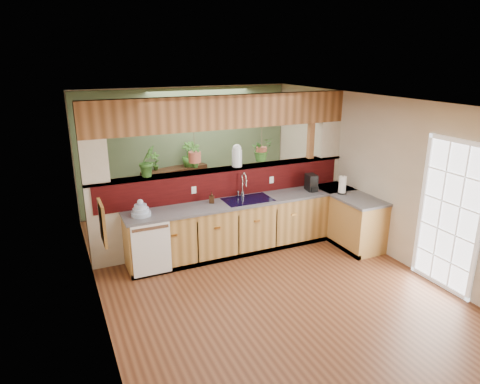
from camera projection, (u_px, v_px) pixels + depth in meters
name	position (u px, v px, depth m)	size (l,w,h in m)	color
ground	(260.00, 276.00, 6.50)	(4.60, 7.00, 0.01)	#582F1B
ceiling	(263.00, 103.00, 5.71)	(4.60, 7.00, 0.01)	brown
wall_back	(187.00, 149.00, 9.14)	(4.60, 0.02, 2.60)	beige
wall_left	(93.00, 220.00, 5.20)	(0.02, 7.00, 2.60)	beige
wall_right	(386.00, 177.00, 7.01)	(0.02, 7.00, 2.60)	beige
pass_through_partition	(227.00, 179.00, 7.32)	(4.60, 0.21, 2.60)	beige
pass_through_ledge	(225.00, 169.00, 7.25)	(4.60, 0.21, 0.04)	brown
header_beam	(224.00, 112.00, 6.96)	(4.60, 0.15, 0.55)	brown
sage_backwall	(187.00, 149.00, 9.12)	(4.55, 0.02, 2.55)	#526948
countertop	(281.00, 221.00, 7.45)	(4.14, 1.52, 0.90)	olive
dishwasher	(152.00, 249.00, 6.35)	(0.58, 0.03, 0.82)	white
navy_sink	(248.00, 204.00, 7.20)	(0.82, 0.50, 0.18)	black
french_door	(449.00, 218.00, 5.95)	(0.06, 1.02, 2.16)	white
framed_print	(103.00, 223.00, 4.44)	(0.04, 0.35, 0.45)	olive
faucet	(243.00, 184.00, 7.23)	(0.19, 0.19, 0.44)	#B7B7B2
dish_stack	(141.00, 211.00, 6.43)	(0.30, 0.30, 0.26)	#A6B7D6
soap_dispenser	(212.00, 198.00, 6.99)	(0.08, 0.08, 0.18)	#392314
coffee_maker	(311.00, 183.00, 7.61)	(0.16, 0.26, 0.29)	black
paper_towel	(342.00, 185.00, 7.44)	(0.15, 0.15, 0.33)	black
glass_jar	(237.00, 155.00, 7.28)	(0.17, 0.17, 0.39)	silver
ledge_plant_left	(147.00, 161.00, 6.66)	(0.27, 0.22, 0.50)	#2E5D20
hanging_plant_a	(194.00, 146.00, 6.91)	(0.26, 0.21, 0.56)	brown
hanging_plant_b	(262.00, 140.00, 7.39)	(0.42, 0.39, 0.53)	brown
shelving_console	(176.00, 190.00, 9.03)	(1.42, 0.38, 0.95)	black
shelf_plant_a	(155.00, 161.00, 8.67)	(0.20, 0.13, 0.37)	#2E5D20
shelf_plant_b	(189.00, 154.00, 8.93)	(0.29, 0.29, 0.52)	#2E5D20
floor_plant	(230.00, 199.00, 8.84)	(0.69, 0.60, 0.76)	#2E5D20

